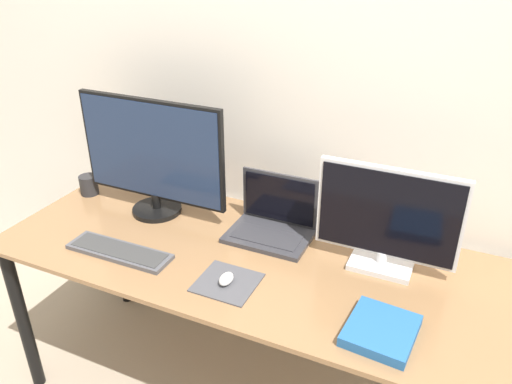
{
  "coord_description": "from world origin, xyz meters",
  "views": [
    {
      "loc": [
        0.66,
        -0.99,
        1.77
      ],
      "look_at": [
        0.01,
        0.42,
        0.97
      ],
      "focal_mm": 35.0,
      "sensor_mm": 36.0,
      "label": 1
    }
  ],
  "objects_px": {
    "book": "(381,331)",
    "mug": "(89,185)",
    "monitor_left": "(152,156)",
    "keyboard": "(119,251)",
    "mouse": "(226,279)",
    "monitor_right": "(387,220)",
    "laptop": "(273,221)"
  },
  "relations": [
    {
      "from": "monitor_right",
      "to": "book",
      "type": "bearing_deg",
      "value": -78.16
    },
    {
      "from": "laptop",
      "to": "monitor_left",
      "type": "bearing_deg",
      "value": -175.24
    },
    {
      "from": "laptop",
      "to": "book",
      "type": "bearing_deg",
      "value": -37.53
    },
    {
      "from": "laptop",
      "to": "book",
      "type": "relative_size",
      "value": 1.39
    },
    {
      "from": "keyboard",
      "to": "book",
      "type": "distance_m",
      "value": 0.96
    },
    {
      "from": "keyboard",
      "to": "mug",
      "type": "relative_size",
      "value": 4.62
    },
    {
      "from": "laptop",
      "to": "mouse",
      "type": "relative_size",
      "value": 4.63
    },
    {
      "from": "monitor_right",
      "to": "keyboard",
      "type": "relative_size",
      "value": 1.2
    },
    {
      "from": "monitor_left",
      "to": "mug",
      "type": "distance_m",
      "value": 0.42
    },
    {
      "from": "monitor_right",
      "to": "laptop",
      "type": "height_order",
      "value": "monitor_right"
    },
    {
      "from": "monitor_left",
      "to": "book",
      "type": "xyz_separation_m",
      "value": [
        1.01,
        -0.34,
        -0.23
      ]
    },
    {
      "from": "monitor_left",
      "to": "laptop",
      "type": "distance_m",
      "value": 0.55
    },
    {
      "from": "laptop",
      "to": "mug",
      "type": "xyz_separation_m",
      "value": [
        -0.88,
        -0.03,
        -0.01
      ]
    },
    {
      "from": "keyboard",
      "to": "monitor_right",
      "type": "bearing_deg",
      "value": 19.95
    },
    {
      "from": "mouse",
      "to": "laptop",
      "type": "bearing_deg",
      "value": 87.57
    },
    {
      "from": "laptop",
      "to": "mug",
      "type": "relative_size",
      "value": 3.6
    },
    {
      "from": "mouse",
      "to": "mug",
      "type": "height_order",
      "value": "mug"
    },
    {
      "from": "book",
      "to": "mug",
      "type": "height_order",
      "value": "mug"
    },
    {
      "from": "book",
      "to": "monitor_left",
      "type": "bearing_deg",
      "value": 161.28
    },
    {
      "from": "monitor_left",
      "to": "mouse",
      "type": "height_order",
      "value": "monitor_left"
    },
    {
      "from": "book",
      "to": "mug",
      "type": "relative_size",
      "value": 2.59
    },
    {
      "from": "mouse",
      "to": "mug",
      "type": "relative_size",
      "value": 0.78
    },
    {
      "from": "keyboard",
      "to": "book",
      "type": "bearing_deg",
      "value": -1.3
    },
    {
      "from": "keyboard",
      "to": "mouse",
      "type": "bearing_deg",
      "value": 0.21
    },
    {
      "from": "mouse",
      "to": "mug",
      "type": "distance_m",
      "value": 0.92
    },
    {
      "from": "monitor_right",
      "to": "keyboard",
      "type": "height_order",
      "value": "monitor_right"
    },
    {
      "from": "book",
      "to": "mug",
      "type": "bearing_deg",
      "value": 165.71
    },
    {
      "from": "monitor_left",
      "to": "laptop",
      "type": "relative_size",
      "value": 2.04
    },
    {
      "from": "mouse",
      "to": "keyboard",
      "type": "bearing_deg",
      "value": -179.79
    },
    {
      "from": "monitor_left",
      "to": "mug",
      "type": "xyz_separation_m",
      "value": [
        -0.37,
        0.01,
        -0.21
      ]
    },
    {
      "from": "monitor_left",
      "to": "keyboard",
      "type": "xyz_separation_m",
      "value": [
        0.05,
        -0.32,
        -0.24
      ]
    },
    {
      "from": "laptop",
      "to": "keyboard",
      "type": "distance_m",
      "value": 0.58
    }
  ]
}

